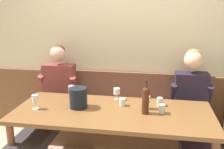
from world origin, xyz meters
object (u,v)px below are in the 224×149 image
wine_glass_left_end (72,89)px  water_tumbler_center (122,102)px  dining_table (113,118)px  water_tumbler_left (162,109)px  person_right_seat (194,113)px  ice_bucket (78,98)px  wall_bench (121,124)px  person_center_left_seat (50,107)px  wine_glass_mid_right (35,100)px  wine_glass_by_bottle (117,92)px  water_tumbler_right (160,102)px  wine_bottle_amber_mid (146,99)px  wine_glass_near_bucket (147,100)px

wine_glass_left_end → water_tumbler_center: (0.62, -0.18, -0.05)m
dining_table → water_tumbler_left: size_ratio=22.66×
person_right_seat → ice_bucket: bearing=-165.4°
wall_bench → ice_bucket: (-0.37, -0.67, 0.59)m
wall_bench → person_center_left_seat: 0.97m
person_right_seat → wine_glass_mid_right: 1.71m
wine_glass_by_bottle → water_tumbler_right: size_ratio=1.45×
wine_glass_by_bottle → water_tumbler_center: bearing=-64.4°
dining_table → water_tumbler_left: bearing=2.6°
dining_table → person_center_left_seat: size_ratio=1.53×
water_tumbler_center → dining_table: bearing=-118.1°
wall_bench → person_right_seat: (0.85, -0.36, 0.36)m
person_right_seat → wine_glass_by_bottle: 0.88m
wine_glass_left_end → wine_glass_by_bottle: bearing=0.9°
person_right_seat → water_tumbler_left: person_right_seat is taller
wall_bench → wine_glass_mid_right: wall_bench is taller
wall_bench → water_tumbler_left: wall_bench is taller
ice_bucket → water_tumbler_right: 0.86m
person_center_left_seat → wine_glass_by_bottle: bearing=1.5°
dining_table → wine_glass_mid_right: 0.82m
person_center_left_seat → wine_bottle_amber_mid: person_center_left_seat is taller
wall_bench → person_right_seat: size_ratio=1.78×
person_right_seat → water_tumbler_left: bearing=-138.2°
wall_bench → wine_glass_left_end: wall_bench is taller
wine_glass_by_bottle → wine_glass_mid_right: bearing=-151.8°
wine_bottle_amber_mid → wine_glass_by_bottle: 0.49m
person_center_left_seat → wine_bottle_amber_mid: bearing=-16.1°
person_right_seat → wine_glass_by_bottle: person_right_seat is taller
wine_bottle_amber_mid → water_tumbler_center: wine_bottle_amber_mid is taller
wine_glass_mid_right → wine_glass_near_bucket: 1.15m
wine_glass_left_end → water_tumbler_center: size_ratio=1.71×
wall_bench → water_tumbler_right: 0.85m
person_right_seat → water_tumbler_right: size_ratio=14.49×
wine_glass_by_bottle → water_tumbler_left: 0.59m
person_center_left_seat → wine_glass_left_end: (0.28, 0.01, 0.23)m
ice_bucket → wine_bottle_amber_mid: 0.70m
wall_bench → ice_bucket: bearing=-118.6°
ice_bucket → wine_glass_left_end: bearing=119.7°
dining_table → wine_glass_by_bottle: 0.38m
dining_table → water_tumbler_right: 0.54m
water_tumbler_left → wine_glass_near_bucket: bearing=151.0°
wine_bottle_amber_mid → ice_bucket: bearing=176.6°
wine_glass_left_end → water_tumbler_center: 0.65m
water_tumbler_right → water_tumbler_left: 0.19m
ice_bucket → wine_glass_near_bucket: size_ratio=1.58×
person_right_seat → wine_glass_near_bucket: size_ratio=9.57×
water_tumbler_center → wine_glass_mid_right: bearing=-164.8°
person_center_left_seat → wine_glass_mid_right: (0.03, -0.40, 0.24)m
wine_bottle_amber_mid → wine_glass_left_end: wine_bottle_amber_mid is taller
wine_glass_near_bucket → wine_glass_mid_right: bearing=-170.2°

